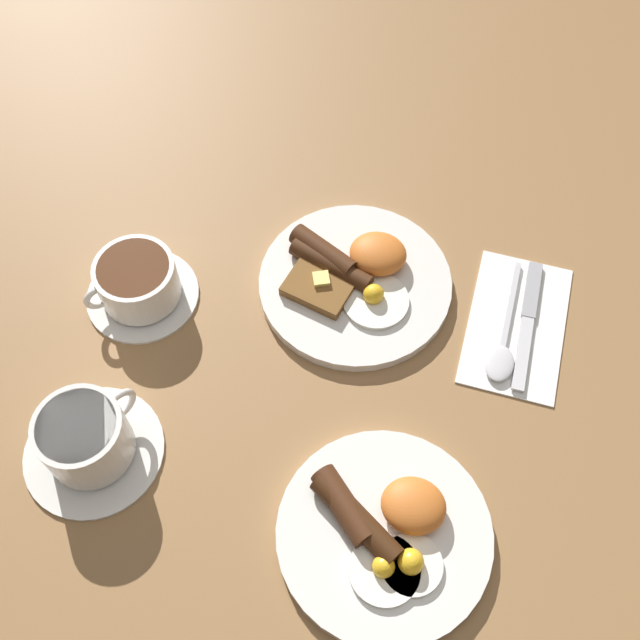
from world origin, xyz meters
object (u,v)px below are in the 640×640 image
Objects in this scene: breakfast_plate_near at (354,278)px; breakfast_plate_far at (384,530)px; teacup_far at (87,440)px; teacup_near at (138,283)px; spoon at (502,351)px; knife at (528,317)px.

breakfast_plate_near is 1.07× the size of breakfast_plate_far.
teacup_far is (0.24, 0.29, 0.02)m from breakfast_plate_near.
teacup_far reaches higher than teacup_near.
spoon is (-0.45, -0.02, -0.02)m from teacup_near.
breakfast_plate_far reaches higher than knife.
breakfast_plate_far is 0.33m from teacup_far.
breakfast_plate_near is at bearing -103.55° from spoon.
teacup_near is at bearing -84.46° from teacup_far.
breakfast_plate_near is at bearing -129.34° from teacup_far.
teacup_near is 0.90× the size of teacup_far.
knife is at bearing 157.81° from spoon.
teacup_near is 0.45m from spoon.
teacup_near is at bearing -84.18° from spoon.
teacup_far is 0.88× the size of spoon.
breakfast_plate_near is 0.27m from teacup_near.
breakfast_plate_far is 1.28× the size of spoon.
spoon is (-0.43, -0.23, -0.03)m from teacup_far.
spoon is (-0.10, -0.25, -0.01)m from breakfast_plate_far.
teacup_near is 0.79× the size of spoon.
knife is (-0.46, -0.29, -0.03)m from teacup_far.
breakfast_plate_far is 1.61× the size of teacup_near.
knife is 0.06m from spoon.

